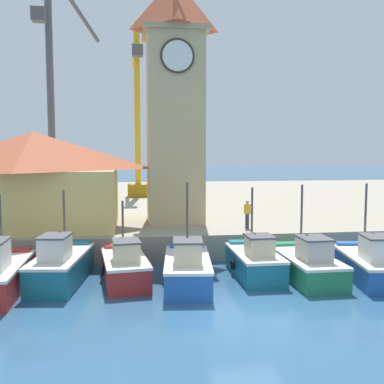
{
  "coord_description": "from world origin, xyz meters",
  "views": [
    {
      "loc": [
        -4.0,
        -14.69,
        5.84
      ],
      "look_at": [
        -0.68,
        10.11,
        3.5
      ],
      "focal_mm": 42.0,
      "sensor_mm": 36.0,
      "label": 1
    }
  ],
  "objects_px": {
    "clock_tower": "(175,95)",
    "warehouse_left": "(35,179)",
    "fishing_boat_mid_left": "(125,266)",
    "port_crane_near": "(138,133)",
    "port_crane_far": "(53,119)",
    "fishing_boat_center": "(187,268)",
    "fishing_boat_right_inner": "(306,263)",
    "dock_worker_near_tower": "(93,218)",
    "fishing_boat_right_outer": "(370,264)",
    "fishing_boat_mid_right": "(255,261)",
    "fishing_boat_left_inner": "(61,265)",
    "dock_worker_along_quay": "(247,214)"
  },
  "relations": [
    {
      "from": "fishing_boat_left_inner",
      "to": "dock_worker_near_tower",
      "type": "distance_m",
      "value": 4.63
    },
    {
      "from": "fishing_boat_mid_right",
      "to": "fishing_boat_left_inner",
      "type": "bearing_deg",
      "value": 179.59
    },
    {
      "from": "port_crane_far",
      "to": "port_crane_near",
      "type": "bearing_deg",
      "value": 41.09
    },
    {
      "from": "port_crane_far",
      "to": "dock_worker_along_quay",
      "type": "height_order",
      "value": "port_crane_far"
    },
    {
      "from": "dock_worker_along_quay",
      "to": "fishing_boat_left_inner",
      "type": "bearing_deg",
      "value": -153.82
    },
    {
      "from": "fishing_boat_mid_left",
      "to": "warehouse_left",
      "type": "height_order",
      "value": "warehouse_left"
    },
    {
      "from": "fishing_boat_left_inner",
      "to": "port_crane_far",
      "type": "bearing_deg",
      "value": 99.86
    },
    {
      "from": "fishing_boat_right_inner",
      "to": "clock_tower",
      "type": "bearing_deg",
      "value": 121.04
    },
    {
      "from": "dock_worker_near_tower",
      "to": "port_crane_near",
      "type": "bearing_deg",
      "value": 82.12
    },
    {
      "from": "clock_tower",
      "to": "fishing_boat_center",
      "type": "bearing_deg",
      "value": -92.1
    },
    {
      "from": "fishing_boat_center",
      "to": "fishing_boat_right_outer",
      "type": "distance_m",
      "value": 8.3
    },
    {
      "from": "fishing_boat_center",
      "to": "fishing_boat_mid_right",
      "type": "relative_size",
      "value": 1.18
    },
    {
      "from": "port_crane_near",
      "to": "dock_worker_along_quay",
      "type": "bearing_deg",
      "value": -72.59
    },
    {
      "from": "fishing_boat_mid_right",
      "to": "warehouse_left",
      "type": "height_order",
      "value": "warehouse_left"
    },
    {
      "from": "port_crane_far",
      "to": "fishing_boat_right_inner",
      "type": "bearing_deg",
      "value": -52.57
    },
    {
      "from": "clock_tower",
      "to": "warehouse_left",
      "type": "xyz_separation_m",
      "value": [
        -8.22,
        -0.94,
        -4.99
      ]
    },
    {
      "from": "fishing_boat_mid_left",
      "to": "dock_worker_near_tower",
      "type": "height_order",
      "value": "fishing_boat_mid_left"
    },
    {
      "from": "fishing_boat_mid_left",
      "to": "fishing_boat_center",
      "type": "height_order",
      "value": "fishing_boat_center"
    },
    {
      "from": "fishing_boat_mid_left",
      "to": "port_crane_near",
      "type": "distance_m",
      "value": 24.53
    },
    {
      "from": "fishing_boat_mid_right",
      "to": "fishing_boat_mid_left",
      "type": "bearing_deg",
      "value": -179.68
    },
    {
      "from": "port_crane_near",
      "to": "port_crane_far",
      "type": "height_order",
      "value": "port_crane_far"
    },
    {
      "from": "fishing_boat_mid_right",
      "to": "fishing_boat_right_inner",
      "type": "relative_size",
      "value": 0.87
    },
    {
      "from": "port_crane_far",
      "to": "dock_worker_along_quay",
      "type": "relative_size",
      "value": 11.67
    },
    {
      "from": "fishing_boat_left_inner",
      "to": "fishing_boat_right_outer",
      "type": "xyz_separation_m",
      "value": [
        13.75,
        -1.18,
        -0.08
      ]
    },
    {
      "from": "fishing_boat_right_inner",
      "to": "warehouse_left",
      "type": "distance_m",
      "value": 15.81
    },
    {
      "from": "fishing_boat_mid_left",
      "to": "dock_worker_near_tower",
      "type": "bearing_deg",
      "value": 111.29
    },
    {
      "from": "port_crane_far",
      "to": "dock_worker_near_tower",
      "type": "distance_m",
      "value": 15.18
    },
    {
      "from": "fishing_boat_center",
      "to": "fishing_boat_right_inner",
      "type": "distance_m",
      "value": 5.5
    },
    {
      "from": "fishing_boat_mid_left",
      "to": "clock_tower",
      "type": "bearing_deg",
      "value": 69.22
    },
    {
      "from": "fishing_boat_left_inner",
      "to": "fishing_boat_center",
      "type": "relative_size",
      "value": 1.01
    },
    {
      "from": "fishing_boat_mid_left",
      "to": "fishing_boat_mid_right",
      "type": "xyz_separation_m",
      "value": [
        5.96,
        0.03,
        0.02
      ]
    },
    {
      "from": "port_crane_far",
      "to": "dock_worker_near_tower",
      "type": "xyz_separation_m",
      "value": [
        4.11,
        -13.29,
        -6.08
      ]
    },
    {
      "from": "clock_tower",
      "to": "dock_worker_near_tower",
      "type": "bearing_deg",
      "value": -142.74
    },
    {
      "from": "fishing_boat_left_inner",
      "to": "dock_worker_near_tower",
      "type": "height_order",
      "value": "fishing_boat_left_inner"
    },
    {
      "from": "port_crane_near",
      "to": "fishing_boat_mid_right",
      "type": "bearing_deg",
      "value": -78.0
    },
    {
      "from": "fishing_boat_left_inner",
      "to": "port_crane_far",
      "type": "relative_size",
      "value": 0.27
    },
    {
      "from": "fishing_boat_left_inner",
      "to": "port_crane_near",
      "type": "relative_size",
      "value": 0.32
    },
    {
      "from": "fishing_boat_center",
      "to": "port_crane_near",
      "type": "height_order",
      "value": "port_crane_near"
    },
    {
      "from": "clock_tower",
      "to": "port_crane_near",
      "type": "bearing_deg",
      "value": 97.55
    },
    {
      "from": "fishing_boat_center",
      "to": "fishing_boat_right_inner",
      "type": "relative_size",
      "value": 1.02
    },
    {
      "from": "fishing_boat_center",
      "to": "port_crane_far",
      "type": "bearing_deg",
      "value": 114.55
    },
    {
      "from": "fishing_boat_center",
      "to": "fishing_boat_right_inner",
      "type": "xyz_separation_m",
      "value": [
        5.49,
        0.33,
        -0.06
      ]
    },
    {
      "from": "port_crane_near",
      "to": "port_crane_far",
      "type": "bearing_deg",
      "value": -138.91
    },
    {
      "from": "fishing_boat_left_inner",
      "to": "fishing_boat_mid_right",
      "type": "height_order",
      "value": "fishing_boat_mid_right"
    },
    {
      "from": "fishing_boat_center",
      "to": "dock_worker_near_tower",
      "type": "bearing_deg",
      "value": 129.56
    },
    {
      "from": "fishing_boat_right_outer",
      "to": "warehouse_left",
      "type": "distance_m",
      "value": 18.44
    },
    {
      "from": "fishing_boat_right_outer",
      "to": "port_crane_near",
      "type": "xyz_separation_m",
      "value": [
        -10.04,
        24.65,
        6.77
      ]
    },
    {
      "from": "fishing_boat_mid_right",
      "to": "dock_worker_near_tower",
      "type": "relative_size",
      "value": 2.7
    },
    {
      "from": "port_crane_near",
      "to": "dock_worker_near_tower",
      "type": "bearing_deg",
      "value": -97.88
    },
    {
      "from": "clock_tower",
      "to": "port_crane_far",
      "type": "distance_m",
      "value": 13.15
    }
  ]
}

